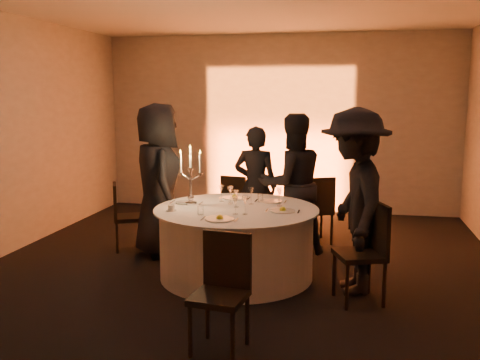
% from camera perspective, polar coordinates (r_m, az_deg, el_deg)
% --- Properties ---
extents(floor, '(7.00, 7.00, 0.00)m').
position_cam_1_polar(floor, '(6.05, -0.39, -10.16)').
color(floor, black).
rests_on(floor, ground).
extents(wall_back, '(7.00, 0.00, 7.00)m').
position_cam_1_polar(wall_back, '(9.18, 4.16, 6.02)').
color(wall_back, '#A9A39D').
rests_on(wall_back, floor).
extents(wall_front, '(7.00, 0.00, 7.00)m').
position_cam_1_polar(wall_front, '(2.45, -17.65, -3.20)').
color(wall_front, '#A9A39D').
rests_on(wall_front, floor).
extents(uplighter_fixture, '(0.25, 0.12, 0.10)m').
position_cam_1_polar(uplighter_fixture, '(9.08, 3.81, -3.26)').
color(uplighter_fixture, black).
rests_on(uplighter_fixture, floor).
extents(banquet_table, '(1.80, 1.80, 0.77)m').
position_cam_1_polar(banquet_table, '(5.93, -0.39, -6.66)').
color(banquet_table, black).
rests_on(banquet_table, floor).
extents(chair_left, '(0.51, 0.51, 0.87)m').
position_cam_1_polar(chair_left, '(7.06, -12.32, -3.43)').
color(chair_left, black).
rests_on(chair_left, floor).
extents(chair_back_left, '(0.44, 0.45, 0.86)m').
position_cam_1_polar(chair_back_left, '(7.63, -0.43, -2.32)').
color(chair_back_left, black).
rests_on(chair_back_left, floor).
extents(chair_back_right, '(0.54, 0.54, 0.92)m').
position_cam_1_polar(chair_back_right, '(7.22, 8.25, -2.80)').
color(chair_back_right, black).
rests_on(chair_back_right, floor).
extents(chair_right, '(0.55, 0.55, 0.98)m').
position_cam_1_polar(chair_right, '(5.33, 13.46, -6.92)').
color(chair_right, black).
rests_on(chair_right, floor).
extents(chair_front, '(0.45, 0.45, 0.92)m').
position_cam_1_polar(chair_front, '(4.29, -1.87, -11.10)').
color(chair_front, black).
rests_on(chair_front, floor).
extents(guest_left, '(0.97, 1.10, 1.89)m').
position_cam_1_polar(guest_left, '(6.68, -8.70, -0.02)').
color(guest_left, black).
rests_on(guest_left, floor).
extents(guest_back_left, '(0.58, 0.39, 1.59)m').
position_cam_1_polar(guest_back_left, '(7.10, 1.67, -0.63)').
color(guest_back_left, black).
rests_on(guest_back_left, floor).
extents(guest_back_right, '(1.07, 0.99, 1.77)m').
position_cam_1_polar(guest_back_right, '(6.70, 5.58, -0.48)').
color(guest_back_right, black).
rests_on(guest_back_right, floor).
extents(guest_right, '(0.88, 1.31, 1.88)m').
position_cam_1_polar(guest_right, '(5.49, 12.10, -2.22)').
color(guest_right, black).
rests_on(guest_right, floor).
extents(plate_left, '(0.36, 0.25, 0.01)m').
position_cam_1_polar(plate_left, '(6.13, -5.74, -2.41)').
color(plate_left, silver).
rests_on(plate_left, banquet_table).
extents(plate_back_left, '(0.36, 0.29, 0.08)m').
position_cam_1_polar(plate_back_left, '(6.38, -0.56, -1.83)').
color(plate_back_left, silver).
rests_on(plate_back_left, banquet_table).
extents(plate_back_right, '(0.35, 0.26, 0.01)m').
position_cam_1_polar(plate_back_right, '(6.19, 3.28, -2.27)').
color(plate_back_right, silver).
rests_on(plate_back_right, banquet_table).
extents(plate_right, '(0.36, 0.27, 0.08)m').
position_cam_1_polar(plate_right, '(5.69, 4.57, -3.20)').
color(plate_right, silver).
rests_on(plate_right, banquet_table).
extents(plate_front, '(0.36, 0.30, 0.08)m').
position_cam_1_polar(plate_front, '(5.31, -2.18, -4.09)').
color(plate_front, silver).
rests_on(plate_front, banquet_table).
extents(coffee_cup, '(0.11, 0.11, 0.07)m').
position_cam_1_polar(coffee_cup, '(5.75, -7.35, -2.99)').
color(coffee_cup, silver).
rests_on(coffee_cup, banquet_table).
extents(candelabra, '(0.28, 0.14, 0.67)m').
position_cam_1_polar(candelabra, '(6.03, -5.29, -0.41)').
color(candelabra, silver).
rests_on(candelabra, banquet_table).
extents(wine_glass_a, '(0.07, 0.07, 0.19)m').
position_cam_1_polar(wine_glass_a, '(6.18, -2.01, -1.04)').
color(wine_glass_a, silver).
rests_on(wine_glass_a, banquet_table).
extents(wine_glass_b, '(0.07, 0.07, 0.19)m').
position_cam_1_polar(wine_glass_b, '(6.03, -1.04, -1.29)').
color(wine_glass_b, silver).
rests_on(wine_glass_b, banquet_table).
extents(wine_glass_c, '(0.07, 0.07, 0.19)m').
position_cam_1_polar(wine_glass_c, '(5.86, -0.41, -1.60)').
color(wine_glass_c, silver).
rests_on(wine_glass_c, banquet_table).
extents(wine_glass_d, '(0.07, 0.07, 0.19)m').
position_cam_1_polar(wine_glass_d, '(5.52, -0.51, -2.29)').
color(wine_glass_d, silver).
rests_on(wine_glass_d, banquet_table).
extents(wine_glass_e, '(0.07, 0.07, 0.19)m').
position_cam_1_polar(wine_glass_e, '(5.93, 4.25, -1.50)').
color(wine_glass_e, silver).
rests_on(wine_glass_e, banquet_table).
extents(wine_glass_f, '(0.07, 0.07, 0.19)m').
position_cam_1_polar(wine_glass_f, '(6.12, -1.00, -1.14)').
color(wine_glass_f, silver).
rests_on(wine_glass_f, banquet_table).
extents(wine_glass_g, '(0.07, 0.07, 0.19)m').
position_cam_1_polar(wine_glass_g, '(6.06, 4.18, -1.27)').
color(wine_glass_g, silver).
rests_on(wine_glass_g, banquet_table).
extents(wine_glass_h, '(0.07, 0.07, 0.19)m').
position_cam_1_polar(wine_glass_h, '(6.02, 1.20, -1.32)').
color(wine_glass_h, silver).
rests_on(wine_glass_h, banquet_table).
extents(wine_glass_i, '(0.07, 0.07, 0.19)m').
position_cam_1_polar(wine_glass_i, '(5.52, 0.54, -2.29)').
color(wine_glass_i, silver).
rests_on(wine_glass_i, banquet_table).
extents(tumbler_a, '(0.07, 0.07, 0.09)m').
position_cam_1_polar(tumbler_a, '(6.18, 2.19, -1.93)').
color(tumbler_a, silver).
rests_on(tumbler_a, banquet_table).
extents(tumbler_b, '(0.07, 0.07, 0.09)m').
position_cam_1_polar(tumbler_b, '(5.54, -4.22, -3.24)').
color(tumbler_b, silver).
rests_on(tumbler_b, banquet_table).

